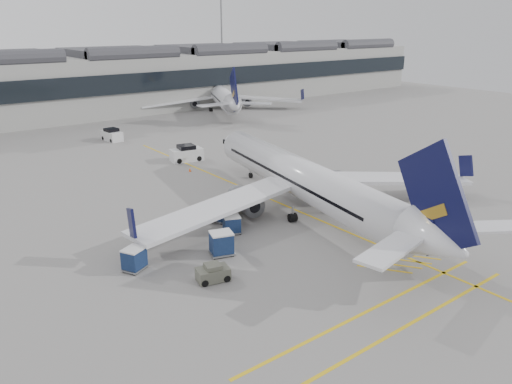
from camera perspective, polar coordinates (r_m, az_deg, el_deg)
ground at (r=38.50m, az=-0.44°, el=-7.93°), size 220.00×220.00×0.00m
terminal at (r=102.12m, az=-26.04°, el=10.70°), size 200.00×20.45×12.40m
apron_markings at (r=51.42m, az=1.74°, el=-0.86°), size 0.25×60.00×0.01m
airliner_main at (r=47.57m, az=5.74°, el=1.28°), size 35.16×38.76×10.40m
airliner_far at (r=105.30m, az=-4.05°, el=10.95°), size 31.60×34.87×9.96m
belt_loader at (r=46.87m, az=-4.59°, el=-2.24°), size 4.47×1.98×1.78m
baggage_cart_a at (r=43.04m, az=-2.79°, el=-3.70°), size 1.87×1.73×1.59m
baggage_cart_b at (r=45.70m, az=-3.94°, el=-2.30°), size 1.83×1.62×1.65m
baggage_cart_c at (r=39.17m, az=-3.97°, el=-5.82°), size 2.18×1.96×1.91m
baggage_cart_d at (r=37.93m, az=-13.75°, el=-7.40°), size 2.07×1.94×1.72m
ramp_agent_a at (r=48.61m, az=-0.76°, el=-1.04°), size 0.70×0.67×1.61m
ramp_agent_b at (r=43.90m, az=-3.01°, el=-3.06°), size 0.99×0.79×1.96m
pushback_tug at (r=35.75m, az=-4.94°, el=-9.22°), size 2.52×1.87×1.27m
safety_cone_nose at (r=61.53m, az=-7.57°, el=2.54°), size 0.32×0.32×0.45m
safety_cone_engine at (r=48.70m, az=8.35°, el=-1.93°), size 0.33×0.33×0.45m
service_van_mid at (r=80.29m, az=-16.15°, el=6.27°), size 2.31×3.92×1.91m
service_van_right at (r=66.30m, az=-7.94°, el=4.36°), size 4.41×2.73×2.12m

